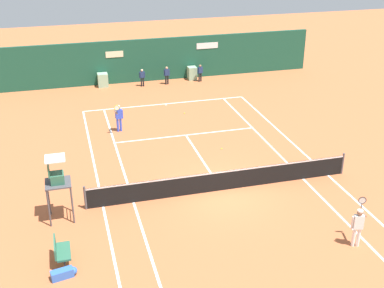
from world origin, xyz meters
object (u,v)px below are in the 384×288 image
player_bench (60,250)px  player_on_baseline (119,116)px  ball_kid_right_post (167,74)px  tennis_ball_by_sideline (184,113)px  tennis_ball_near_service_line (222,149)px  ball_kid_centre_post (142,76)px  umpire_chair (57,180)px  player_near_side (358,224)px  ball_kid_left_post (200,72)px  equipment_bag (65,273)px

player_bench → player_on_baseline: size_ratio=0.62×
ball_kid_right_post → tennis_ball_by_sideline: (-0.27, -6.13, -0.73)m
tennis_ball_near_service_line → tennis_ball_by_sideline: same height
ball_kid_centre_post → tennis_ball_by_sideline: size_ratio=18.74×
umpire_chair → player_near_side: (10.48, -4.75, -0.83)m
ball_kid_right_post → ball_kid_left_post: ball_kid_right_post is taller
umpire_chair → tennis_ball_by_sideline: 12.86m
ball_kid_left_post → ball_kid_centre_post: (-4.33, 0.00, -0.00)m
umpire_chair → tennis_ball_by_sideline: umpire_chair is taller
ball_kid_left_post → player_bench: bearing=51.8°
umpire_chair → equipment_bag: (-0.02, -3.74, -1.62)m
player_on_baseline → ball_kid_left_post: player_on_baseline is taller
equipment_bag → ball_kid_left_post: ball_kid_left_post is taller
ball_kid_left_post → player_on_baseline: bearing=39.0°
equipment_bag → player_on_baseline: (3.51, 12.13, 0.78)m
ball_kid_left_post → tennis_ball_by_sideline: size_ratio=18.85×
equipment_bag → ball_kid_right_post: bearing=68.1°
umpire_chair → tennis_ball_near_service_line: (8.35, 4.57, -1.75)m
umpire_chair → tennis_ball_by_sideline: bearing=142.5°
player_on_baseline → ball_kid_right_post: player_on_baseline is taller
tennis_ball_near_service_line → player_on_baseline: bearing=141.8°
umpire_chair → player_bench: bearing=-2.2°
player_on_baseline → player_near_side: player_near_side is taller
ball_kid_centre_post → ball_kid_left_post: bearing=-178.5°
ball_kid_right_post → ball_kid_left_post: 2.52m
umpire_chair → ball_kid_right_post: (8.03, 16.24, -1.02)m
player_near_side → tennis_ball_near_service_line: player_near_side is taller
equipment_bag → player_bench: bearing=95.4°
ball_kid_centre_post → tennis_ball_by_sideline: 6.36m
umpire_chair → player_near_side: 11.54m
player_near_side → ball_kid_right_post: size_ratio=1.36×
player_on_baseline → tennis_ball_near_service_line: size_ratio=26.33×
tennis_ball_by_sideline → player_bench: bearing=-121.3°
equipment_bag → ball_kid_left_post: bearing=62.1°
player_near_side → tennis_ball_by_sideline: 15.13m
player_bench → tennis_ball_by_sideline: 15.17m
player_bench → equipment_bag: size_ratio=1.22×
umpire_chair → equipment_bag: umpire_chair is taller
equipment_bag → tennis_ball_near_service_line: bearing=44.8°
player_bench → player_on_baseline: bearing=162.3°
equipment_bag → player_near_side: size_ratio=0.50×
player_bench → ball_kid_left_post: (10.65, 19.09, 0.23)m
equipment_bag → player_near_side: 10.58m
equipment_bag → ball_kid_left_post: size_ratio=0.71×
umpire_chair → player_bench: (-0.11, -2.86, -1.27)m
player_on_baseline → tennis_ball_near_service_line: player_on_baseline is taller
ball_kid_right_post → player_near_side: bearing=93.4°
ball_kid_right_post → ball_kid_left_post: (2.52, 0.00, -0.02)m
ball_kid_left_post → tennis_ball_by_sideline: ball_kid_left_post is taller
player_near_side → ball_kid_centre_post: size_ratio=1.41×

